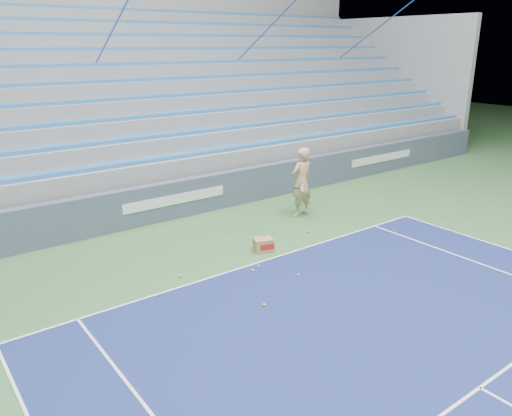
# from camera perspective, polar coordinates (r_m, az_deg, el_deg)

# --- Properties ---
(sponsor_barrier) EXTENTS (30.00, 0.32, 1.10)m
(sponsor_barrier) POSITION_cam_1_polar(r_m,az_deg,el_deg) (14.58, -9.43, 0.94)
(sponsor_barrier) COLOR #404C61
(sponsor_barrier) RESTS_ON ground
(bleachers) EXTENTS (31.00, 9.15, 7.30)m
(bleachers) POSITION_cam_1_polar(r_m,az_deg,el_deg) (19.36, -17.77, 10.08)
(bleachers) COLOR gray
(bleachers) RESTS_ON ground
(tennis_player) EXTENTS (0.99, 0.89, 2.03)m
(tennis_player) POSITION_cam_1_polar(r_m,az_deg,el_deg) (14.52, 5.21, 2.96)
(tennis_player) COLOR tan
(tennis_player) RESTS_ON ground
(ball_box) EXTENTS (0.53, 0.48, 0.33)m
(ball_box) POSITION_cam_1_polar(r_m,az_deg,el_deg) (12.18, 0.82, -4.24)
(ball_box) COLOR #A3794F
(ball_box) RESTS_ON ground
(tennis_ball_0) EXTENTS (0.07, 0.07, 0.07)m
(tennis_ball_0) POSITION_cam_1_polar(r_m,az_deg,el_deg) (11.06, -8.61, -7.65)
(tennis_ball_0) COLOR #B5D62B
(tennis_ball_0) RESTS_ON ground
(tennis_ball_1) EXTENTS (0.07, 0.07, 0.07)m
(tennis_ball_1) POSITION_cam_1_polar(r_m,az_deg,el_deg) (11.37, 0.27, -6.68)
(tennis_ball_1) COLOR #B5D62B
(tennis_ball_1) RESTS_ON ground
(tennis_ball_2) EXTENTS (0.07, 0.07, 0.07)m
(tennis_ball_2) POSITION_cam_1_polar(r_m,az_deg,el_deg) (11.02, 4.86, -7.61)
(tennis_ball_2) COLOR #B5D62B
(tennis_ball_2) RESTS_ON ground
(tennis_ball_3) EXTENTS (0.07, 0.07, 0.07)m
(tennis_ball_3) POSITION_cam_1_polar(r_m,az_deg,el_deg) (9.80, 0.96, -11.02)
(tennis_ball_3) COLOR #B5D62B
(tennis_ball_3) RESTS_ON ground
(tennis_ball_4) EXTENTS (0.07, 0.07, 0.07)m
(tennis_ball_4) POSITION_cam_1_polar(r_m,az_deg,el_deg) (13.49, 5.93, -2.66)
(tennis_ball_4) COLOR #B5D62B
(tennis_ball_4) RESTS_ON ground
(tennis_ball_5) EXTENTS (0.07, 0.07, 0.07)m
(tennis_ball_5) POSITION_cam_1_polar(r_m,az_deg,el_deg) (12.17, 0.32, -4.95)
(tennis_ball_5) COLOR #B5D62B
(tennis_ball_5) RESTS_ON ground
(tennis_ball_6) EXTENTS (0.07, 0.07, 0.07)m
(tennis_ball_6) POSITION_cam_1_polar(r_m,az_deg,el_deg) (11.17, -0.37, -7.16)
(tennis_ball_6) COLOR #B5D62B
(tennis_ball_6) RESTS_ON ground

